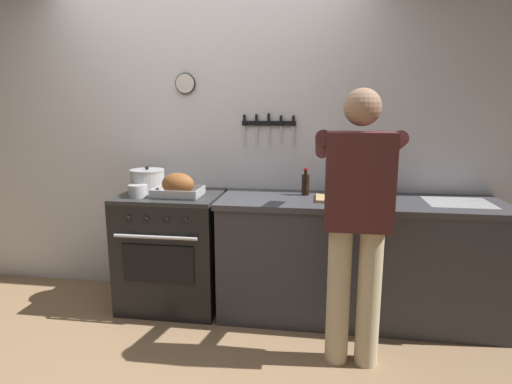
{
  "coord_description": "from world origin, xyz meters",
  "views": [
    {
      "loc": [
        0.9,
        -2.05,
        1.55
      ],
      "look_at": [
        0.47,
        0.85,
        0.96
      ],
      "focal_mm": 29.54,
      "sensor_mm": 36.0,
      "label": 1
    }
  ],
  "objects_px": {
    "cutting_board": "(341,199)",
    "bottle_vinegar": "(347,180)",
    "person_cook": "(357,212)",
    "bottle_soy_sauce": "(305,184)",
    "roasting_pan": "(178,186)",
    "bottle_cooking_oil": "(377,180)",
    "bottle_dish_soap": "(343,184)",
    "stove": "(173,250)",
    "bottle_wine_red": "(358,179)",
    "saucepan": "(138,191)",
    "stock_pot": "(148,181)"
  },
  "relations": [
    {
      "from": "cutting_board",
      "to": "bottle_vinegar",
      "type": "xyz_separation_m",
      "value": [
        0.05,
        0.23,
        0.1
      ]
    },
    {
      "from": "person_cook",
      "to": "bottle_soy_sauce",
      "type": "height_order",
      "value": "person_cook"
    },
    {
      "from": "roasting_pan",
      "to": "bottle_cooking_oil",
      "type": "relative_size",
      "value": 1.33
    },
    {
      "from": "bottle_vinegar",
      "to": "bottle_dish_soap",
      "type": "xyz_separation_m",
      "value": [
        -0.03,
        -0.08,
        -0.02
      ]
    },
    {
      "from": "stove",
      "to": "person_cook",
      "type": "height_order",
      "value": "person_cook"
    },
    {
      "from": "bottle_cooking_oil",
      "to": "bottle_wine_red",
      "type": "bearing_deg",
      "value": -139.08
    },
    {
      "from": "stove",
      "to": "bottle_dish_soap",
      "type": "distance_m",
      "value": 1.42
    },
    {
      "from": "saucepan",
      "to": "cutting_board",
      "type": "bearing_deg",
      "value": 4.24
    },
    {
      "from": "roasting_pan",
      "to": "bottle_soy_sauce",
      "type": "distance_m",
      "value": 0.96
    },
    {
      "from": "stove",
      "to": "cutting_board",
      "type": "height_order",
      "value": "cutting_board"
    },
    {
      "from": "bottle_vinegar",
      "to": "bottle_wine_red",
      "type": "height_order",
      "value": "bottle_wine_red"
    },
    {
      "from": "bottle_cooking_oil",
      "to": "bottle_dish_soap",
      "type": "xyz_separation_m",
      "value": [
        -0.27,
        -0.13,
        -0.02
      ]
    },
    {
      "from": "bottle_vinegar",
      "to": "stock_pot",
      "type": "bearing_deg",
      "value": -173.34
    },
    {
      "from": "saucepan",
      "to": "bottle_wine_red",
      "type": "distance_m",
      "value": 1.63
    },
    {
      "from": "stock_pot",
      "to": "bottle_soy_sauce",
      "type": "xyz_separation_m",
      "value": [
        1.22,
        0.09,
        -0.01
      ]
    },
    {
      "from": "cutting_board",
      "to": "bottle_cooking_oil",
      "type": "bearing_deg",
      "value": 45.08
    },
    {
      "from": "stove",
      "to": "person_cook",
      "type": "xyz_separation_m",
      "value": [
        1.35,
        -0.59,
        0.5
      ]
    },
    {
      "from": "saucepan",
      "to": "bottle_cooking_oil",
      "type": "distance_m",
      "value": 1.81
    },
    {
      "from": "person_cook",
      "to": "bottle_cooking_oil",
      "type": "xyz_separation_m",
      "value": [
        0.22,
        0.84,
        0.06
      ]
    },
    {
      "from": "saucepan",
      "to": "bottle_soy_sauce",
      "type": "bearing_deg",
      "value": 11.98
    },
    {
      "from": "bottle_soy_sauce",
      "to": "bottle_wine_red",
      "type": "xyz_separation_m",
      "value": [
        0.38,
        -0.01,
        0.05
      ]
    },
    {
      "from": "roasting_pan",
      "to": "person_cook",
      "type": "bearing_deg",
      "value": -22.04
    },
    {
      "from": "saucepan",
      "to": "bottle_vinegar",
      "type": "bearing_deg",
      "value": 12.62
    },
    {
      "from": "person_cook",
      "to": "bottle_wine_red",
      "type": "bearing_deg",
      "value": -15.78
    },
    {
      "from": "person_cook",
      "to": "stock_pot",
      "type": "height_order",
      "value": "person_cook"
    },
    {
      "from": "bottle_soy_sauce",
      "to": "bottle_dish_soap",
      "type": "bearing_deg",
      "value": 0.99
    },
    {
      "from": "roasting_pan",
      "to": "cutting_board",
      "type": "relative_size",
      "value": 0.98
    },
    {
      "from": "cutting_board",
      "to": "bottle_wine_red",
      "type": "bearing_deg",
      "value": 49.76
    },
    {
      "from": "stock_pot",
      "to": "bottle_dish_soap",
      "type": "xyz_separation_m",
      "value": [
        1.49,
        0.1,
        0.0
      ]
    },
    {
      "from": "saucepan",
      "to": "cutting_board",
      "type": "xyz_separation_m",
      "value": [
        1.49,
        0.11,
        -0.04
      ]
    },
    {
      "from": "person_cook",
      "to": "saucepan",
      "type": "relative_size",
      "value": 12.08
    },
    {
      "from": "saucepan",
      "to": "bottle_wine_red",
      "type": "xyz_separation_m",
      "value": [
        1.61,
        0.25,
        0.09
      ]
    },
    {
      "from": "stock_pot",
      "to": "bottle_soy_sauce",
      "type": "relative_size",
      "value": 1.28
    },
    {
      "from": "person_cook",
      "to": "bottle_wine_red",
      "type": "distance_m",
      "value": 0.71
    },
    {
      "from": "stock_pot",
      "to": "bottle_cooking_oil",
      "type": "xyz_separation_m",
      "value": [
        1.76,
        0.23,
        0.02
      ]
    },
    {
      "from": "bottle_wine_red",
      "to": "stove",
      "type": "bearing_deg",
      "value": -175.53
    },
    {
      "from": "stove",
      "to": "saucepan",
      "type": "relative_size",
      "value": 6.55
    },
    {
      "from": "bottle_cooking_oil",
      "to": "cutting_board",
      "type": "bearing_deg",
      "value": -134.92
    },
    {
      "from": "stove",
      "to": "roasting_pan",
      "type": "distance_m",
      "value": 0.54
    },
    {
      "from": "roasting_pan",
      "to": "bottle_soy_sauce",
      "type": "xyz_separation_m",
      "value": [
        0.94,
        0.2,
        0.01
      ]
    },
    {
      "from": "stove",
      "to": "saucepan",
      "type": "xyz_separation_m",
      "value": [
        -0.2,
        -0.14,
        0.5
      ]
    },
    {
      "from": "saucepan",
      "to": "bottle_soy_sauce",
      "type": "height_order",
      "value": "bottle_soy_sauce"
    },
    {
      "from": "stock_pot",
      "to": "bottle_vinegar",
      "type": "relative_size",
      "value": 0.99
    },
    {
      "from": "stove",
      "to": "cutting_board",
      "type": "xyz_separation_m",
      "value": [
        1.29,
        -0.03,
        0.46
      ]
    },
    {
      "from": "stock_pot",
      "to": "saucepan",
      "type": "xyz_separation_m",
      "value": [
        -0.01,
        -0.17,
        -0.05
      ]
    },
    {
      "from": "person_cook",
      "to": "roasting_pan",
      "type": "distance_m",
      "value": 1.36
    },
    {
      "from": "cutting_board",
      "to": "bottle_wine_red",
      "type": "xyz_separation_m",
      "value": [
        0.12,
        0.14,
        0.12
      ]
    },
    {
      "from": "bottle_dish_soap",
      "to": "stock_pot",
      "type": "bearing_deg",
      "value": -176.2
    },
    {
      "from": "cutting_board",
      "to": "roasting_pan",
      "type": "bearing_deg",
      "value": -177.79
    },
    {
      "from": "person_cook",
      "to": "bottle_wine_red",
      "type": "height_order",
      "value": "person_cook"
    }
  ]
}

